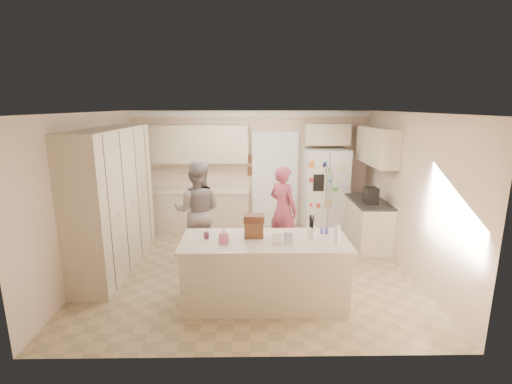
{
  "coord_description": "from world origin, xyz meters",
  "views": [
    {
      "loc": [
        0.01,
        -5.87,
        2.71
      ],
      "look_at": [
        0.1,
        0.35,
        1.25
      ],
      "focal_mm": 26.0,
      "sensor_mm": 36.0,
      "label": 1
    }
  ],
  "objects_px": {
    "tissue_box": "(224,237)",
    "coffee_maker": "(371,195)",
    "island_base": "(265,272)",
    "teen_girl": "(283,210)",
    "dollhouse_body": "(254,229)",
    "teen_boy": "(198,211)",
    "utensil_crock": "(312,233)",
    "refrigerator": "(325,190)"
  },
  "relations": [
    {
      "from": "teen_boy",
      "to": "teen_girl",
      "type": "distance_m",
      "value": 1.57
    },
    {
      "from": "refrigerator",
      "to": "dollhouse_body",
      "type": "height_order",
      "value": "refrigerator"
    },
    {
      "from": "dollhouse_body",
      "to": "teen_girl",
      "type": "height_order",
      "value": "teen_girl"
    },
    {
      "from": "coffee_maker",
      "to": "island_base",
      "type": "xyz_separation_m",
      "value": [
        -2.05,
        -1.9,
        -0.63
      ]
    },
    {
      "from": "coffee_maker",
      "to": "island_base",
      "type": "bearing_deg",
      "value": -137.17
    },
    {
      "from": "utensil_crock",
      "to": "teen_girl",
      "type": "height_order",
      "value": "teen_girl"
    },
    {
      "from": "coffee_maker",
      "to": "tissue_box",
      "type": "height_order",
      "value": "coffee_maker"
    },
    {
      "from": "island_base",
      "to": "teen_girl",
      "type": "bearing_deg",
      "value": 77.51
    },
    {
      "from": "tissue_box",
      "to": "coffee_maker",
      "type": "bearing_deg",
      "value": 37.57
    },
    {
      "from": "coffee_maker",
      "to": "dollhouse_body",
      "type": "relative_size",
      "value": 1.15
    },
    {
      "from": "tissue_box",
      "to": "teen_girl",
      "type": "xyz_separation_m",
      "value": [
        0.96,
        1.94,
        -0.17
      ]
    },
    {
      "from": "island_base",
      "to": "coffee_maker",
      "type": "bearing_deg",
      "value": 42.83
    },
    {
      "from": "coffee_maker",
      "to": "tissue_box",
      "type": "bearing_deg",
      "value": -142.43
    },
    {
      "from": "teen_girl",
      "to": "island_base",
      "type": "bearing_deg",
      "value": 121.39
    },
    {
      "from": "refrigerator",
      "to": "dollhouse_body",
      "type": "relative_size",
      "value": 6.92
    },
    {
      "from": "tissue_box",
      "to": "dollhouse_body",
      "type": "height_order",
      "value": "dollhouse_body"
    },
    {
      "from": "refrigerator",
      "to": "utensil_crock",
      "type": "distance_m",
      "value": 3.11
    },
    {
      "from": "island_base",
      "to": "teen_boy",
      "type": "height_order",
      "value": "teen_boy"
    },
    {
      "from": "tissue_box",
      "to": "dollhouse_body",
      "type": "bearing_deg",
      "value": 26.57
    },
    {
      "from": "refrigerator",
      "to": "tissue_box",
      "type": "distance_m",
      "value": 3.73
    },
    {
      "from": "tissue_box",
      "to": "teen_boy",
      "type": "distance_m",
      "value": 1.76
    },
    {
      "from": "island_base",
      "to": "tissue_box",
      "type": "bearing_deg",
      "value": -169.7
    },
    {
      "from": "island_base",
      "to": "dollhouse_body",
      "type": "bearing_deg",
      "value": 146.31
    },
    {
      "from": "teen_boy",
      "to": "tissue_box",
      "type": "bearing_deg",
      "value": 112.05
    },
    {
      "from": "island_base",
      "to": "teen_boy",
      "type": "relative_size",
      "value": 1.25
    },
    {
      "from": "coffee_maker",
      "to": "tissue_box",
      "type": "xyz_separation_m",
      "value": [
        -2.6,
        -2.0,
        -0.07
      ]
    },
    {
      "from": "island_base",
      "to": "teen_girl",
      "type": "distance_m",
      "value": 1.92
    },
    {
      "from": "island_base",
      "to": "dollhouse_body",
      "type": "relative_size",
      "value": 8.46
    },
    {
      "from": "tissue_box",
      "to": "teen_boy",
      "type": "relative_size",
      "value": 0.08
    },
    {
      "from": "island_base",
      "to": "utensil_crock",
      "type": "xyz_separation_m",
      "value": [
        0.65,
        0.05,
        0.56
      ]
    },
    {
      "from": "utensil_crock",
      "to": "teen_girl",
      "type": "distance_m",
      "value": 1.81
    },
    {
      "from": "island_base",
      "to": "refrigerator",
      "type": "bearing_deg",
      "value": 64.92
    },
    {
      "from": "utensil_crock",
      "to": "dollhouse_body",
      "type": "relative_size",
      "value": 0.58
    },
    {
      "from": "utensil_crock",
      "to": "island_base",
      "type": "bearing_deg",
      "value": -175.6
    },
    {
      "from": "dollhouse_body",
      "to": "tissue_box",
      "type": "bearing_deg",
      "value": -153.43
    },
    {
      "from": "island_base",
      "to": "teen_girl",
      "type": "relative_size",
      "value": 1.34
    },
    {
      "from": "teen_girl",
      "to": "utensil_crock",
      "type": "bearing_deg",
      "value": 141.62
    },
    {
      "from": "utensil_crock",
      "to": "teen_boy",
      "type": "distance_m",
      "value": 2.34
    },
    {
      "from": "dollhouse_body",
      "to": "teen_girl",
      "type": "distance_m",
      "value": 1.84
    },
    {
      "from": "utensil_crock",
      "to": "tissue_box",
      "type": "relative_size",
      "value": 1.07
    },
    {
      "from": "tissue_box",
      "to": "utensil_crock",
      "type": "bearing_deg",
      "value": 7.13
    },
    {
      "from": "utensil_crock",
      "to": "teen_boy",
      "type": "relative_size",
      "value": 0.08
    }
  ]
}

